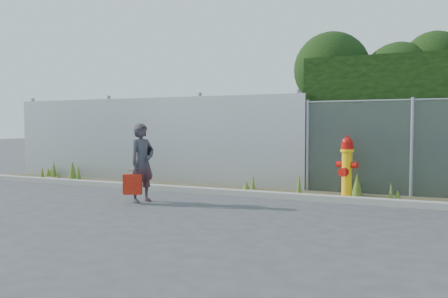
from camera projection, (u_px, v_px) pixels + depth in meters
ground at (208, 211)px, 7.48m from camera, size 80.00×80.00×0.00m
curb at (245, 193)px, 9.13m from camera, size 16.00×0.22×0.12m
weed_strip at (281, 188)px, 9.46m from camera, size 16.00×1.24×0.54m
corrugated_fence at (145, 140)px, 11.47m from camera, size 8.50×0.21×2.30m
fire_hydrant at (347, 169)px, 8.66m from camera, size 0.43×0.38×1.28m
woman at (142, 163)px, 8.38m from camera, size 0.50×0.63×1.52m
red_tote_bag at (133, 184)px, 8.24m from camera, size 0.35×0.13×0.45m
black_shoulder_bag at (146, 151)px, 8.52m from camera, size 0.22×0.09×0.17m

